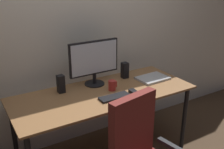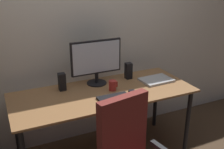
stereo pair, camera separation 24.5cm
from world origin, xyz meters
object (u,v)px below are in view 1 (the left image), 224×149
speaker_left (61,84)px  speaker_right (125,70)px  coffee_mug (112,85)px  desk (104,100)px  laptop (153,78)px  keyboard (115,97)px  mouse (133,92)px  monitor (94,60)px

speaker_left → speaker_right: bearing=0.0°
coffee_mug → speaker_left: speaker_left is taller
desk → laptop: (0.60, 0.02, 0.09)m
keyboard → laptop: laptop is taller
mouse → speaker_right: (0.15, 0.38, 0.07)m
mouse → speaker_right: size_ratio=0.56×
monitor → coffee_mug: size_ratio=5.26×
laptop → monitor: bearing=159.3°
laptop → desk: bearing=179.3°
desk → speaker_left: size_ratio=10.17×
monitor → speaker_right: bearing=-1.3°
keyboard → coffee_mug: size_ratio=2.95×
mouse → desk: bearing=146.8°
monitor → speaker_left: monitor is taller
keyboard → speaker_right: size_ratio=1.71×
desk → coffee_mug: coffee_mug is taller
laptop → speaker_left: size_ratio=1.88×
keyboard → speaker_right: (0.35, 0.36, 0.08)m
keyboard → speaker_left: (-0.37, 0.36, 0.08)m
monitor → coffee_mug: bearing=-70.2°
laptop → speaker_right: 0.31m
mouse → speaker_right: bearing=72.4°
coffee_mug → laptop: bearing=2.3°
keyboard → speaker_left: speaker_left is taller
mouse → speaker_left: 0.68m
mouse → coffee_mug: coffee_mug is taller
mouse → monitor: bearing=122.7°
speaker_left → speaker_right: 0.72m
speaker_left → speaker_right: (0.72, 0.00, 0.00)m
monitor → mouse: (0.21, -0.38, -0.24)m
mouse → coffee_mug: bearing=132.0°
desk → mouse: size_ratio=18.01×
monitor → desk: bearing=-94.0°
keyboard → mouse: (0.20, -0.01, 0.01)m
laptop → keyboard: bearing=-165.5°
monitor → speaker_right: monitor is taller
coffee_mug → speaker_right: bearing=36.5°
laptop → speaker_left: (-0.95, 0.19, 0.07)m
monitor → speaker_left: 0.40m
desk → speaker_right: bearing=28.8°
laptop → speaker_right: size_ratio=1.88×
desk → coffee_mug: (0.09, -0.00, 0.13)m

